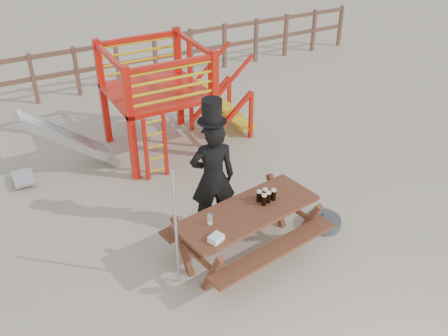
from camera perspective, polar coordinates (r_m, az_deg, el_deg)
ground at (r=7.25m, az=2.39°, el=-10.47°), size 60.00×60.00×0.00m
back_fence at (r=12.60m, az=-14.35°, el=11.61°), size 15.09×0.09×1.20m
playground_fort at (r=9.46m, az=-8.04°, el=7.76°), size 4.71×1.84×2.10m
picnic_table at (r=7.02m, az=2.69°, el=-6.76°), size 2.25×1.72×0.79m
man_with_hat at (r=7.26m, az=-1.29°, el=-0.78°), size 0.76×0.60×2.16m
metal_pole at (r=6.37m, az=-5.50°, el=-7.09°), size 0.04×0.04×1.77m
parasol_base at (r=7.96m, az=11.22°, el=-6.06°), size 0.56×0.56×0.24m
paper_bag at (r=6.30m, az=-0.92°, el=-8.03°), size 0.22×0.20×0.08m
stout_pints at (r=6.98m, az=4.82°, el=-3.23°), size 0.27×0.18×0.17m
empty_glasses at (r=6.55m, az=-1.63°, el=-5.93°), size 0.07×0.07×0.15m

